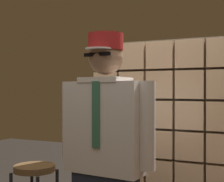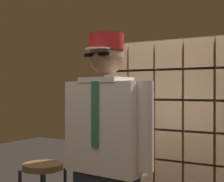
# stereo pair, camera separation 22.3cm
# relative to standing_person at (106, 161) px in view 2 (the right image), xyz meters

# --- Properties ---
(glass_block_wall) EXTENTS (1.37, 0.10, 1.91)m
(glass_block_wall) POSITION_rel_standing_person_xyz_m (0.11, 0.93, -0.01)
(glass_block_wall) COLOR #E0B78C
(glass_block_wall) RESTS_ON ground
(standing_person) EXTENTS (0.73, 0.33, 1.81)m
(standing_person) POSITION_rel_standing_person_xyz_m (0.00, 0.00, 0.00)
(standing_person) COLOR #1E2333
(standing_person) RESTS_ON ground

